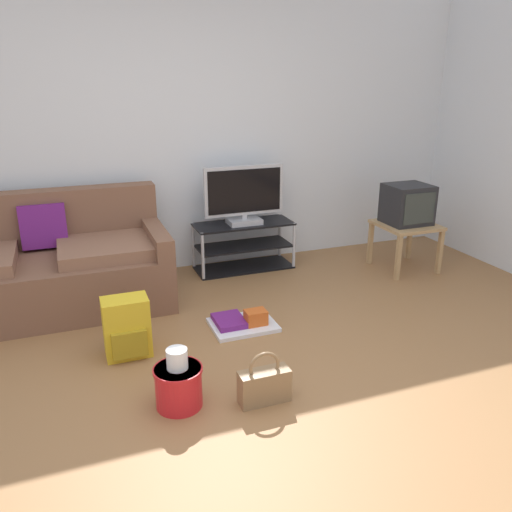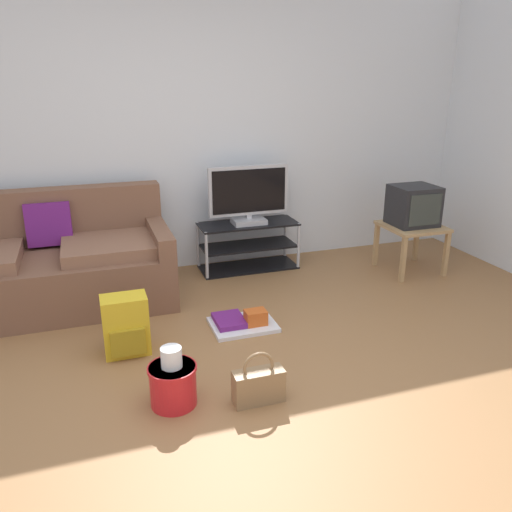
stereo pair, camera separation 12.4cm
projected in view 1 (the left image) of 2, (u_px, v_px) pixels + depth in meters
The scene contains 11 objects.
ground_plane at pixel (264, 404), 3.03m from camera, with size 9.00×9.80×0.02m, color olive.
wall_back at pixel (167, 128), 4.74m from camera, with size 9.00×0.10×2.70m, color silver.
couch at pixel (40, 269), 4.17m from camera, with size 2.01×0.94×0.91m.
tv_stand at pixel (244, 246), 5.06m from camera, with size 0.95×0.39×0.46m.
flat_tv at pixel (244, 196), 4.87m from camera, with size 0.78×0.22×0.56m.
side_table at pixel (406, 231), 4.99m from camera, with size 0.53×0.53×0.46m.
crt_tv at pixel (407, 204), 4.92m from camera, with size 0.40×0.37×0.37m.
backpack at pixel (127, 328), 3.48m from camera, with size 0.30×0.27×0.42m.
handbag at pixel (264, 384), 3.00m from camera, with size 0.30×0.12×0.33m.
cleaning_bucket at pixel (178, 383), 2.95m from camera, with size 0.28×0.28×0.37m.
floor_tray at pixel (242, 322), 3.92m from camera, with size 0.48×0.37×0.14m.
Camera 1 is at (-0.95, -2.39, 1.82)m, focal length 36.20 mm.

